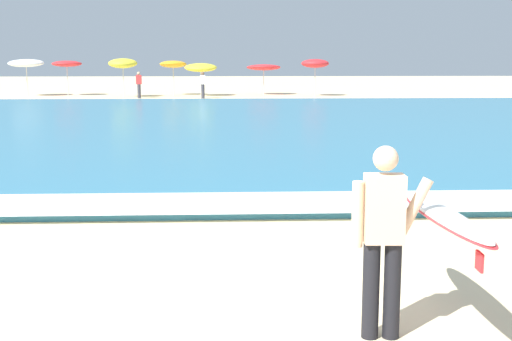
# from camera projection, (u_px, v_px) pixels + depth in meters

# --- Properties ---
(ground_plane) EXTENTS (160.00, 160.00, 0.00)m
(ground_plane) POSITION_uv_depth(u_px,v_px,m) (249.00, 329.00, 6.23)
(ground_plane) COLOR beige
(sea) EXTENTS (120.00, 28.00, 0.14)m
(sea) POSITION_uv_depth(u_px,v_px,m) (232.00, 125.00, 24.15)
(sea) COLOR teal
(sea) RESTS_ON ground
(surf_foam) EXTENTS (120.00, 1.62, 0.01)m
(surf_foam) POSITION_uv_depth(u_px,v_px,m) (239.00, 202.00, 10.94)
(surf_foam) COLOR white
(surf_foam) RESTS_ON sea
(surfer_with_board) EXTENTS (1.00, 2.60, 1.73)m
(surfer_with_board) POSITION_uv_depth(u_px,v_px,m) (412.00, 225.00, 5.87)
(surfer_with_board) COLOR black
(surfer_with_board) RESTS_ON ground
(beach_umbrella_0) EXTENTS (2.21, 2.24, 2.37)m
(beach_umbrella_0) POSITION_uv_depth(u_px,v_px,m) (26.00, 63.00, 42.49)
(beach_umbrella_0) COLOR beige
(beach_umbrella_0) RESTS_ON ground
(beach_umbrella_1) EXTENTS (1.88, 1.89, 2.23)m
(beach_umbrella_1) POSITION_uv_depth(u_px,v_px,m) (67.00, 64.00, 43.01)
(beach_umbrella_1) COLOR beige
(beach_umbrella_1) RESTS_ON ground
(beach_umbrella_2) EXTENTS (1.76, 1.79, 2.41)m
(beach_umbrella_2) POSITION_uv_depth(u_px,v_px,m) (123.00, 63.00, 41.20)
(beach_umbrella_2) COLOR beige
(beach_umbrella_2) RESTS_ON ground
(beach_umbrella_3) EXTENTS (1.72, 1.75, 2.26)m
(beach_umbrella_3) POSITION_uv_depth(u_px,v_px,m) (173.00, 64.00, 43.36)
(beach_umbrella_3) COLOR beige
(beach_umbrella_3) RESTS_ON ground
(beach_umbrella_4) EXTENTS (2.05, 2.08, 2.12)m
(beach_umbrella_4) POSITION_uv_depth(u_px,v_px,m) (201.00, 68.00, 42.51)
(beach_umbrella_4) COLOR beige
(beach_umbrella_4) RESTS_ON ground
(beach_umbrella_5) EXTENTS (2.23, 2.25, 2.02)m
(beach_umbrella_5) POSITION_uv_depth(u_px,v_px,m) (264.00, 67.00, 44.00)
(beach_umbrella_5) COLOR beige
(beach_umbrella_5) RESTS_ON ground
(beach_umbrella_6) EXTENTS (1.74, 1.74, 2.32)m
(beach_umbrella_6) POSITION_uv_depth(u_px,v_px,m) (315.00, 63.00, 42.37)
(beach_umbrella_6) COLOR beige
(beach_umbrella_6) RESTS_ON ground
(beachgoer_near_row_left) EXTENTS (0.32, 0.20, 1.58)m
(beachgoer_near_row_left) POSITION_uv_depth(u_px,v_px,m) (203.00, 84.00, 40.25)
(beachgoer_near_row_left) COLOR #383842
(beachgoer_near_row_left) RESTS_ON ground
(beachgoer_near_row_mid) EXTENTS (0.32, 0.20, 1.58)m
(beachgoer_near_row_mid) POSITION_uv_depth(u_px,v_px,m) (139.00, 84.00, 40.41)
(beachgoer_near_row_mid) COLOR #383842
(beachgoer_near_row_mid) RESTS_ON ground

